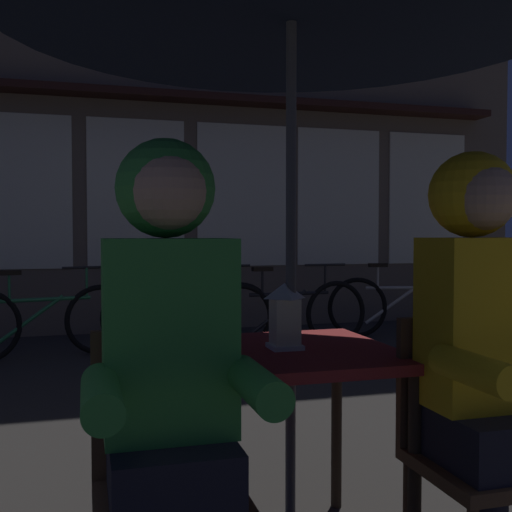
# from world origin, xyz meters

# --- Properties ---
(cafe_table) EXTENTS (0.72, 0.72, 0.74)m
(cafe_table) POSITION_xyz_m (0.00, 0.00, 0.64)
(cafe_table) COLOR maroon
(cafe_table) RESTS_ON ground_plane
(lantern) EXTENTS (0.11, 0.11, 0.23)m
(lantern) POSITION_xyz_m (-0.02, 0.00, 0.86)
(lantern) COLOR white
(lantern) RESTS_ON cafe_table
(chair_left) EXTENTS (0.40, 0.40, 0.87)m
(chair_left) POSITION_xyz_m (-0.48, -0.37, 0.49)
(chair_left) COLOR #513823
(chair_left) RESTS_ON ground_plane
(chair_right) EXTENTS (0.40, 0.40, 0.87)m
(chair_right) POSITION_xyz_m (0.48, -0.37, 0.49)
(chair_right) COLOR #513823
(chair_right) RESTS_ON ground_plane
(person_left_hooded) EXTENTS (0.45, 0.56, 1.40)m
(person_left_hooded) POSITION_xyz_m (-0.48, -0.43, 0.85)
(person_left_hooded) COLOR black
(person_left_hooded) RESTS_ON ground_plane
(person_right_hooded) EXTENTS (0.45, 0.56, 1.40)m
(person_right_hooded) POSITION_xyz_m (0.48, -0.43, 0.85)
(person_right_hooded) COLOR black
(person_right_hooded) RESTS_ON ground_plane
(shopfront_building) EXTENTS (10.00, 0.93, 6.20)m
(shopfront_building) POSITION_xyz_m (-0.11, 5.39, 3.09)
(shopfront_building) COLOR #6B5B4C
(shopfront_building) RESTS_ON ground_plane
(bicycle_second) EXTENTS (1.66, 0.38, 0.84)m
(bicycle_second) POSITION_xyz_m (-1.06, 3.78, 0.35)
(bicycle_second) COLOR black
(bicycle_second) RESTS_ON ground_plane
(bicycle_third) EXTENTS (1.68, 0.20, 0.84)m
(bicycle_third) POSITION_xyz_m (0.27, 3.83, 0.35)
(bicycle_third) COLOR black
(bicycle_third) RESTS_ON ground_plane
(bicycle_fourth) EXTENTS (1.68, 0.14, 0.84)m
(bicycle_fourth) POSITION_xyz_m (1.25, 3.67, 0.35)
(bicycle_fourth) COLOR black
(bicycle_fourth) RESTS_ON ground_plane
(bicycle_fifth) EXTENTS (1.65, 0.41, 0.84)m
(bicycle_fifth) POSITION_xyz_m (2.67, 3.95, 0.35)
(bicycle_fifth) COLOR black
(bicycle_fifth) RESTS_ON ground_plane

